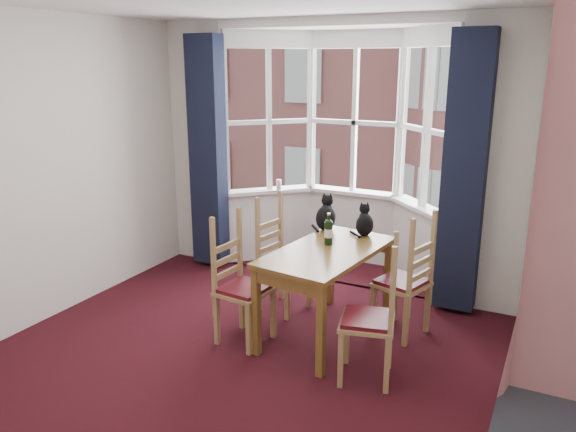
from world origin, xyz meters
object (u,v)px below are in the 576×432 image
Objects in this scene: dining_table at (327,262)px; chair_right_near at (379,323)px; wine_bottle at (329,231)px; candle_tall at (279,185)px; cat_right at (365,223)px; cat_left at (326,216)px; chair_left_far at (277,262)px; chair_left_near at (236,288)px; chair_right_far at (411,286)px.

chair_right_near is at bearing -37.50° from dining_table.
wine_bottle is 2.19× the size of candle_tall.
cat_right is (0.14, 0.54, 0.23)m from dining_table.
candle_tall reaches higher than dining_table.
candle_tall is at bearing 135.68° from cat_left.
chair_left_far is 1.46m from candle_tall.
cat_left is at bearing 66.34° from chair_left_near.
candle_tall reaches higher than chair_right_near.
cat_right reaches higher than chair_right_far.
cat_right is at bearing 75.24° from dining_table.
wine_bottle is 1.90m from candle_tall.
cat_left is (0.42, 0.97, 0.46)m from chair_left_near.
chair_right_far is 3.21× the size of wine_bottle.
chair_right_near is 1.45m from cat_left.
chair_right_near is 3.21× the size of wine_bottle.
chair_left_near is at bearing -113.66° from cat_left.
wine_bottle is at bearing -18.28° from chair_left_far.
chair_left_near and chair_right_near have the same top height.
chair_left_near is 2.98× the size of cat_right.
chair_right_near is (0.63, -0.49, -0.22)m from dining_table.
chair_left_near is 1.00× the size of chair_right_near.
cat_left is 1.14× the size of cat_right.
dining_table is 0.66m from cat_left.
chair_left_near is at bearing -130.68° from cat_right.
candle_tall is at bearing 144.35° from cat_right.
chair_right_near is at bearing -64.54° from cat_right.
chair_right_far is at bearing 14.38° from wine_bottle.
chair_left_far is 0.80m from wine_bottle.
dining_table is 10.79× the size of candle_tall.
candle_tall is (-0.61, 1.98, 0.46)m from chair_left_near.
cat_left reaches higher than candle_tall.
dining_table is 0.61m from cat_right.
chair_left_far is at bearing 153.30° from dining_table.
chair_right_near is 0.80m from chair_right_far.
candle_tall is (-1.24, 1.44, 0.01)m from wine_bottle.
chair_left_near reaches higher than dining_table.
dining_table is 0.27m from wine_bottle.
wine_bottle is (-0.68, 0.62, 0.46)m from chair_right_near.
chair_right_far is 2.98× the size of cat_right.
chair_left_far is 1.00× the size of chair_right_far.
chair_left_far is at bearing 178.98° from chair_right_far.
chair_left_far is 3.21× the size of wine_bottle.
chair_right_near is 2.85m from candle_tall.
chair_left_far is (0.01, 0.74, 0.00)m from chair_left_near.
chair_right_far is at bearing 28.33° from chair_left_near.
candle_tall reaches higher than chair_left_far.
chair_right_near reaches higher than dining_table.
cat_right is at bearing 155.97° from chair_right_far.
chair_right_near is (1.30, -0.82, 0.00)m from chair_left_far.
chair_left_near is 2.62× the size of cat_left.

